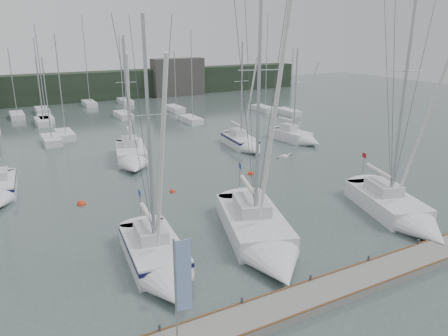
% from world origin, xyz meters
% --- Properties ---
extents(ground, '(160.00, 160.00, 0.00)m').
position_xyz_m(ground, '(0.00, 0.00, 0.00)').
color(ground, '#465553').
rests_on(ground, ground).
extents(dock, '(24.00, 2.00, 0.40)m').
position_xyz_m(dock, '(0.00, -5.00, 0.20)').
color(dock, slate).
rests_on(dock, ground).
extents(far_treeline, '(90.00, 4.00, 5.00)m').
position_xyz_m(far_treeline, '(0.00, 62.00, 2.50)').
color(far_treeline, black).
rests_on(far_treeline, ground).
extents(far_building_right, '(10.00, 3.00, 7.00)m').
position_xyz_m(far_building_right, '(18.00, 60.00, 3.50)').
color(far_building_right, '#3E3C39').
rests_on(far_building_right, ground).
extents(mast_forest, '(55.44, 27.92, 14.66)m').
position_xyz_m(mast_forest, '(-7.21, 41.98, 0.47)').
color(mast_forest, silver).
rests_on(mast_forest, ground).
extents(sailboat_near_left, '(3.72, 8.84, 14.07)m').
position_xyz_m(sailboat_near_left, '(-8.14, 0.70, 0.59)').
color(sailboat_near_left, silver).
rests_on(sailboat_near_left, ground).
extents(sailboat_near_center, '(6.57, 11.27, 17.40)m').
position_xyz_m(sailboat_near_center, '(-1.92, 0.32, 0.60)').
color(sailboat_near_center, silver).
rests_on(sailboat_near_center, ground).
extents(sailboat_near_right, '(5.79, 10.21, 16.61)m').
position_xyz_m(sailboat_near_right, '(8.44, -0.91, 0.58)').
color(sailboat_near_right, silver).
rests_on(sailboat_near_right, ground).
extents(sailboat_mid_b, '(4.70, 9.15, 12.72)m').
position_xyz_m(sailboat_mid_b, '(-3.51, 20.57, 0.62)').
color(sailboat_mid_b, silver).
rests_on(sailboat_mid_b, ground).
extents(sailboat_mid_d, '(3.19, 7.72, 11.90)m').
position_xyz_m(sailboat_mid_d, '(8.88, 20.20, 0.56)').
color(sailboat_mid_d, silver).
rests_on(sailboat_mid_d, ground).
extents(sailboat_mid_e, '(3.18, 7.00, 11.12)m').
position_xyz_m(sailboat_mid_e, '(15.71, 19.56, 0.54)').
color(sailboat_mid_e, silver).
rests_on(sailboat_mid_e, ground).
extents(buoy_a, '(0.46, 0.46, 0.46)m').
position_xyz_m(buoy_a, '(-2.98, 11.78, 0.00)').
color(buoy_a, red).
rests_on(buoy_a, ground).
extents(buoy_b, '(0.56, 0.56, 0.56)m').
position_xyz_m(buoy_b, '(4.86, 12.52, 0.00)').
color(buoy_b, red).
rests_on(buoy_b, ground).
extents(buoy_c, '(0.64, 0.64, 0.64)m').
position_xyz_m(buoy_c, '(-9.88, 12.57, 0.00)').
color(buoy_c, red).
rests_on(buoy_c, ground).
extents(dock_banner, '(0.69, 0.16, 4.59)m').
position_xyz_m(dock_banner, '(-9.38, -5.05, 3.11)').
color(dock_banner, '#9B9EA3').
rests_on(dock_banner, dock).
extents(seagull, '(1.05, 0.50, 0.21)m').
position_xyz_m(seagull, '(-1.85, -1.26, 6.14)').
color(seagull, white).
rests_on(seagull, ground).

